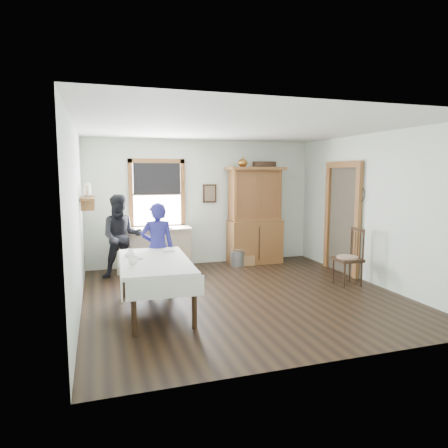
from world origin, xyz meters
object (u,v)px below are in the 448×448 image
object	(u,v)px
pail	(238,258)
woman_blue	(158,251)
work_counter	(153,249)
china_hutch	(255,215)
dining_table	(155,285)
figure_dark	(122,240)
wicker_basket	(245,260)
spindle_chair	(348,257)

from	to	relation	value
pail	woman_blue	bearing A→B (deg)	-144.07
work_counter	woman_blue	distance (m)	1.58
china_hutch	dining_table	world-z (taller)	china_hutch
dining_table	figure_dark	bearing A→B (deg)	99.35
china_hutch	dining_table	size ratio (longest dim) A/B	1.12
dining_table	china_hutch	bearing A→B (deg)	44.40
dining_table	wicker_basket	world-z (taller)	dining_table
spindle_chair	woman_blue	world-z (taller)	woman_blue
work_counter	spindle_chair	world-z (taller)	spindle_chair
work_counter	figure_dark	distance (m)	0.84
pail	woman_blue	world-z (taller)	woman_blue
china_hutch	spindle_chair	size ratio (longest dim) A/B	2.07
dining_table	spindle_chair	bearing A→B (deg)	5.53
spindle_chair	figure_dark	distance (m)	4.19
china_hutch	pail	world-z (taller)	china_hutch
china_hutch	spindle_chair	bearing A→B (deg)	-66.98
china_hutch	dining_table	xyz separation A→B (m)	(-2.56, -2.51, -0.68)
work_counter	figure_dark	xyz separation A→B (m)	(-0.65, -0.43, 0.30)
china_hutch	woman_blue	bearing A→B (deg)	-146.29
pail	china_hutch	bearing A→B (deg)	20.92
pail	work_counter	bearing A→B (deg)	174.99
wicker_basket	figure_dark	xyz separation A→B (m)	(-2.61, -0.28, 0.63)
spindle_chair	woman_blue	bearing A→B (deg)	171.75
woman_blue	china_hutch	bearing A→B (deg)	-143.75
work_counter	dining_table	size ratio (longest dim) A/B	0.81
work_counter	pail	size ratio (longest dim) A/B	4.61
work_counter	spindle_chair	xyz separation A→B (m)	(3.16, -2.15, 0.07)
work_counter	figure_dark	bearing A→B (deg)	-144.31
dining_table	spindle_chair	xyz separation A→B (m)	(3.47, 0.34, 0.13)
pail	dining_table	bearing A→B (deg)	-131.99
pail	woman_blue	xyz separation A→B (m)	(-1.92, -1.39, 0.53)
china_hutch	spindle_chair	world-z (taller)	china_hutch
spindle_chair	wicker_basket	xyz separation A→B (m)	(-1.20, 2.00, -0.41)
dining_table	spindle_chair	size ratio (longest dim) A/B	1.85
work_counter	woman_blue	bearing A→B (deg)	-92.80
woman_blue	pail	bearing A→B (deg)	-141.16
spindle_chair	figure_dark	bearing A→B (deg)	157.82
work_counter	china_hutch	bearing A→B (deg)	2.69
spindle_chair	woman_blue	distance (m)	3.35
dining_table	pail	bearing A→B (deg)	48.01
wicker_basket	woman_blue	world-z (taller)	woman_blue
wicker_basket	dining_table	bearing A→B (deg)	-134.20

